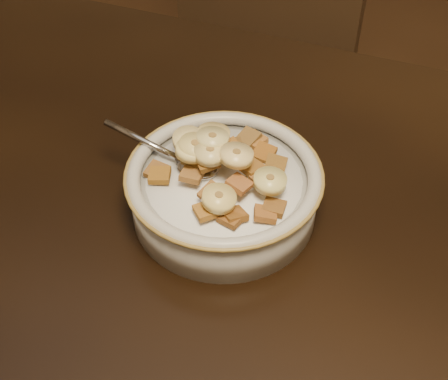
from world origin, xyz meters
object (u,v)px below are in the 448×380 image
(table, at_px, (12,260))
(chair, at_px, (240,119))
(cereal_bowl, at_px, (224,196))
(spoon, at_px, (197,167))

(table, xyz_separation_m, chair, (0.04, 0.64, -0.30))
(table, height_order, cereal_bowl, cereal_bowl)
(chair, height_order, spoon, chair)
(table, bearing_deg, chair, 88.49)
(table, height_order, chair, chair)
(cereal_bowl, distance_m, spoon, 0.04)
(chair, relative_size, spoon, 19.64)
(chair, height_order, cereal_bowl, chair)
(table, xyz_separation_m, cereal_bowl, (0.18, 0.11, 0.04))
(table, bearing_deg, cereal_bowl, 33.31)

